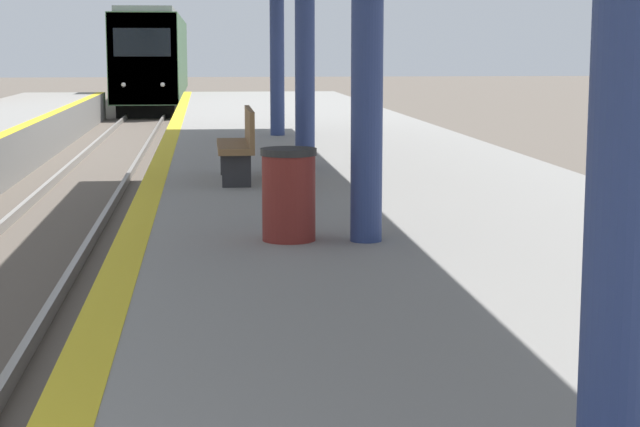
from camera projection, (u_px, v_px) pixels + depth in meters
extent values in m
cube|color=black|center=(156.00, 100.00, 50.71)|extent=(2.25, 19.06, 0.55)
cube|color=#477247|center=(155.00, 57.00, 50.40)|extent=(2.65, 21.18, 3.50)
cube|color=red|center=(143.00, 59.00, 40.07)|extent=(2.60, 0.16, 3.43)
cube|color=black|center=(142.00, 42.00, 39.92)|extent=(2.12, 0.06, 1.05)
cube|color=gray|center=(154.00, 16.00, 50.11)|extent=(2.25, 20.12, 0.24)
sphere|color=white|center=(123.00, 85.00, 40.08)|extent=(0.18, 0.18, 0.18)
sphere|color=white|center=(163.00, 85.00, 40.24)|extent=(0.18, 0.18, 0.18)
cylinder|color=navy|center=(367.00, 12.00, 9.10)|extent=(0.28, 0.28, 3.97)
cylinder|color=navy|center=(305.00, 26.00, 14.78)|extent=(0.28, 0.28, 3.97)
cylinder|color=navy|center=(277.00, 32.00, 20.47)|extent=(0.28, 0.28, 3.97)
cylinder|color=maroon|center=(289.00, 198.00, 9.38)|extent=(0.47, 0.47, 0.75)
cylinder|color=#262626|center=(289.00, 152.00, 9.31)|extent=(0.49, 0.49, 0.06)
cube|color=brown|center=(235.00, 146.00, 13.59)|extent=(0.44, 1.65, 0.08)
cube|color=brown|center=(249.00, 126.00, 13.57)|extent=(0.06, 1.65, 0.44)
cube|color=#262628|center=(237.00, 171.00, 12.98)|extent=(0.35, 0.08, 0.40)
cube|color=#262628|center=(234.00, 160.00, 14.28)|extent=(0.35, 0.08, 0.40)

